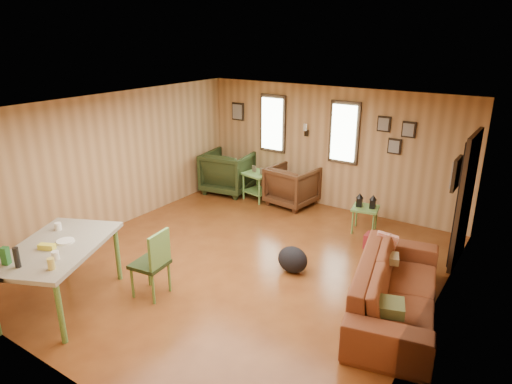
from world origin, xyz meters
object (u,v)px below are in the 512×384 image
Objects in this scene: recliner_green at (228,170)px; end_table at (258,181)px; dining_table at (57,251)px; recliner_brown at (292,184)px; side_table at (366,206)px; sofa at (397,280)px.

end_table is (0.81, -0.04, -0.10)m from recliner_green.
dining_table is at bearing -88.95° from end_table.
side_table is (1.73, -0.44, 0.04)m from recliner_brown.
recliner_green reaches higher than end_table.
recliner_green is 1.40× the size of end_table.
sofa is 2.41× the size of recliner_green.
sofa is at bearing -60.03° from side_table.
end_table is 1.01× the size of side_table.
end_table is at bearing 43.69° from sofa.
side_table is at bearing -7.18° from end_table.
recliner_green is 1.42× the size of side_table.
sofa reaches higher than end_table.
dining_table is (0.90, -4.74, 0.27)m from recliner_green.
recliner_green is at bearing 48.33° from sofa.
end_table is 0.37× the size of dining_table.
sofa is 1.25× the size of dining_table.
end_table reaches higher than side_table.
sofa is at bearing -33.63° from end_table.
recliner_brown is (-2.98, 2.61, -0.03)m from sofa.
recliner_brown is at bearing 165.57° from side_table.
dining_table reaches higher than recliner_brown.
dining_table is at bearing 91.69° from recliner_green.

